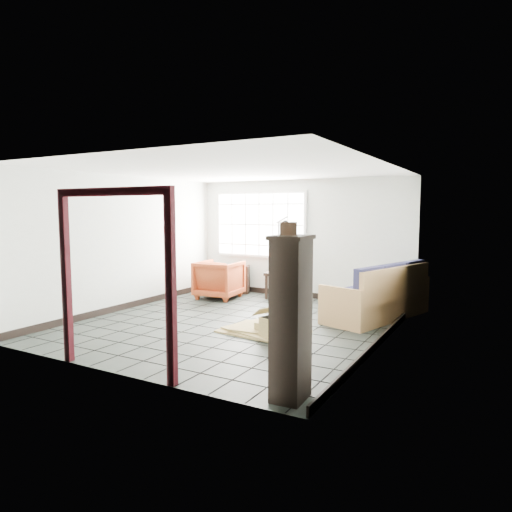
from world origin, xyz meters
The scene contains 15 objects.
ground centered at (0.00, 0.00, 0.00)m, with size 5.50×5.50×0.00m, color black.
room_shell centered at (0.00, 0.03, 1.68)m, with size 5.02×5.52×2.61m.
window_panel centered at (-1.00, 2.70, 1.60)m, with size 2.32×0.08×1.52m.
doorway_trim centered at (0.00, -2.70, 1.38)m, with size 1.80×0.08×2.20m.
futon_sofa centered at (2.08, 1.57, 0.36)m, with size 1.50×2.42×1.00m.
armchair centered at (-1.50, 1.75, 0.46)m, with size 0.89×0.83×0.92m, color maroon.
side_table centered at (-0.37, 2.40, 0.48)m, with size 0.62×0.62×0.58m.
table_lamp centered at (-0.33, 2.37, 0.86)m, with size 0.29×0.29×0.41m.
projector centered at (-0.37, 2.43, 0.63)m, with size 0.32×0.24×0.11m.
floor_lamp centered at (-0.18, 2.17, 0.96)m, with size 0.48×0.41×1.81m.
console_shelf centered at (-1.60, 2.40, 0.33)m, with size 0.90×0.61×0.65m.
tall_shelf centered at (2.15, -2.40, 0.86)m, with size 0.38×0.48×1.69m.
pot centered at (2.11, -2.39, 1.76)m, with size 0.21×0.21×0.13m.
open_box centered at (1.12, -0.54, 0.17)m, with size 0.91×0.66×0.47m.
cardboard_pile centered at (0.71, -0.28, 0.05)m, with size 1.38×1.13×0.19m.
Camera 1 is at (4.05, -6.53, 1.94)m, focal length 32.00 mm.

